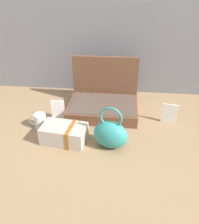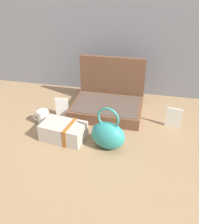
{
  "view_description": "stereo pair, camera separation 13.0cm",
  "coord_description": "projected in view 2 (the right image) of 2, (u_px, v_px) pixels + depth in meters",
  "views": [
    {
      "loc": [
        0.11,
        -1.14,
        0.8
      ],
      "look_at": [
        -0.0,
        -0.02,
        0.14
      ],
      "focal_mm": 39.33,
      "sensor_mm": 36.0,
      "label": 1
    },
    {
      "loc": [
        0.24,
        -1.11,
        0.8
      ],
      "look_at": [
        -0.0,
        -0.02,
        0.14
      ],
      "focal_mm": 39.33,
      "sensor_mm": 36.0,
      "label": 2
    }
  ],
  "objects": [
    {
      "name": "info_card_left",
      "position": [
        174.0,
        118.0,
        1.4
      ],
      "size": [
        0.09,
        0.02,
        0.12
      ],
      "primitive_type": "cube",
      "rotation": [
        0.0,
        0.0,
        -0.19
      ],
      "color": "white",
      "rests_on": "ground_plane"
    },
    {
      "name": "poster_card_right",
      "position": [
        62.0,
        107.0,
        1.5
      ],
      "size": [
        0.08,
        0.01,
        0.12
      ],
      "primitive_type": "cube",
      "rotation": [
        0.0,
        0.0,
        0.04
      ],
      "color": "white",
      "rests_on": "ground_plane"
    },
    {
      "name": "teal_pouch_handbag",
      "position": [
        108.0,
        135.0,
        1.23
      ],
      "size": [
        0.2,
        0.15,
        0.23
      ],
      "color": "teal",
      "rests_on": "ground_plane"
    },
    {
      "name": "cream_toiletry_bag",
      "position": [
        64.0,
        131.0,
        1.31
      ],
      "size": [
        0.25,
        0.17,
        0.1
      ],
      "color": "#B2A899",
      "rests_on": "ground_plane"
    },
    {
      "name": "ground_plane",
      "position": [
        101.0,
        132.0,
        1.39
      ],
      "size": [
        6.0,
        6.0,
        0.0
      ],
      "primitive_type": "plane",
      "color": "#8C6D4C"
    },
    {
      "name": "open_suitcase",
      "position": [
        108.0,
        101.0,
        1.56
      ],
      "size": [
        0.43,
        0.33,
        0.32
      ],
      "color": "brown",
      "rests_on": "ground_plane"
    },
    {
      "name": "coffee_mug",
      "position": [
        43.0,
        117.0,
        1.44
      ],
      "size": [
        0.1,
        0.07,
        0.08
      ],
      "color": "white",
      "rests_on": "ground_plane"
    }
  ]
}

